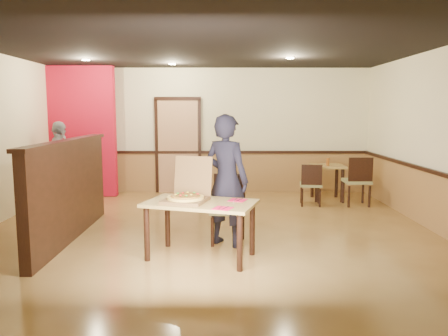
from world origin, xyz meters
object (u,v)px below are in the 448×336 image
Objects in this scene: diner at (226,180)px; diner_chair at (229,206)px; passerby at (60,163)px; condiment at (328,162)px; side_chair_right at (358,179)px; side_table at (327,173)px; main_table at (200,210)px; side_chair_left at (311,183)px; pizza_box at (187,195)px.

diner_chair is at bearing -70.05° from diner.
passerby reaches higher than condiment.
diner is (-0.03, -0.15, 0.38)m from diner_chair.
diner_chair is at bearing 42.38° from side_chair_right.
side_table is 3.78m from diner.
diner reaches higher than diner_chair.
passerby is at bearing -1.75° from side_chair_right.
condiment is (5.38, 0.40, -0.02)m from passerby.
side_chair_left reaches higher than main_table.
passerby is (-5.39, -0.46, 0.27)m from side_table.
main_table is 0.79m from diner_chair.
pizza_box is (-2.63, -3.59, 0.24)m from side_table.
passerby is at bearing -175.15° from side_table.
pizza_box is at bearing 43.83° from side_chair_right.
side_chair_left is 4.95m from passerby.
diner_chair reaches higher than side_table.
side_chair_left reaches higher than side_table.
condiment is (2.62, 3.53, 0.02)m from pizza_box.
passerby reaches higher than diner_chair.
diner is 11.06× the size of condiment.
diner is 4.20m from passerby.
diner is at bearing -95.73° from diner_chair.
diner is 0.71m from pizza_box.
side_chair_left is 0.85× the size of side_chair_right.
diner is (-2.13, -3.10, 0.35)m from side_table.
side_chair_left is at bearing -91.55° from diner.
side_chair_right is (2.91, 3.03, -0.08)m from main_table.
condiment is (-0.46, 0.56, 0.28)m from side_chair_right.
diner is at bearing -124.88° from condiment.
diner is at bearing 76.46° from main_table.
side_chair_right reaches higher than diner_chair.
passerby reaches higher than main_table.
diner is at bearing 63.55° from side_chair_left.
side_chair_right is (2.55, 2.34, 0.01)m from diner_chair.
condiment is at bearing -50.87° from side_chair_right.
side_table is 4.46m from pizza_box.
condiment is (0.45, 0.55, 0.35)m from side_chair_left.
condiment is (-0.01, -0.06, 0.26)m from side_table.
side_chair_right is at bearing 59.23° from pizza_box.
side_chair_right is at bearing 49.12° from diner_chair.
diner_chair is 1.15× the size of side_chair_left.
side_table is (0.46, 0.61, 0.10)m from side_chair_left.
diner_chair is at bearing 62.44° from side_chair_left.
diner_chair is 3.58m from condiment.
diner_chair is 0.53× the size of diner.
main_table is 3.65m from side_chair_left.
side_table is at bearing 73.48° from main_table.
diner is at bearing -140.77° from passerby.
diner_chair is 1.34× the size of pizza_box.
side_chair_left is 1.14× the size of side_table.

